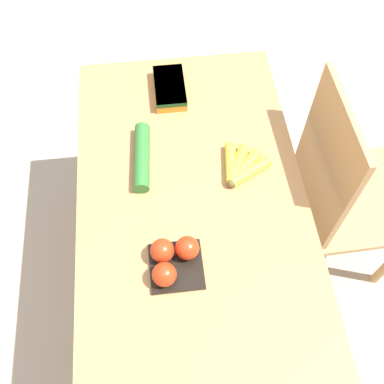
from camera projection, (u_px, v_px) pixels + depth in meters
ground_plane at (192, 280)px, 2.01m from camera, size 12.00×12.00×0.00m
dining_table at (192, 215)px, 1.48m from camera, size 1.23×0.71×0.74m
chair at (342, 193)px, 1.66m from camera, size 0.43×0.41×0.98m
banana_bunch at (241, 167)px, 1.42m from camera, size 0.16×0.15×0.04m
tomato_pack at (172, 259)px, 1.24m from camera, size 0.15×0.15×0.08m
carrot_bag at (170, 88)px, 1.58m from camera, size 0.19×0.11×0.04m
cucumber_near at (142, 157)px, 1.43m from camera, size 0.25×0.07×0.05m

